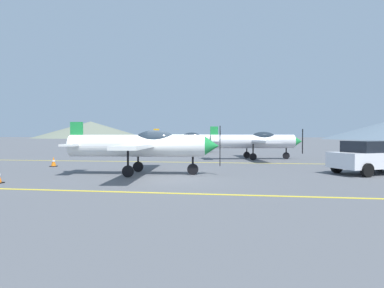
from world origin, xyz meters
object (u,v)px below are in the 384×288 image
at_px(airplane_far, 186,139).
at_px(car_sedan, 373,157).
at_px(airplane_near, 143,145).
at_px(traffic_cone_front, 54,162).
at_px(airplane_mid, 256,141).

bearing_deg(airplane_far, car_sedan, -55.73).
height_order(airplane_near, traffic_cone_front, airplane_near).
bearing_deg(airplane_near, car_sedan, 9.88).
distance_m(airplane_mid, airplane_far, 11.59).
bearing_deg(airplane_near, airplane_far, 93.32).
height_order(airplane_near, car_sedan, airplane_near).
relative_size(airplane_mid, traffic_cone_front, 14.36).
xyz_separation_m(airplane_near, airplane_far, (-1.16, 19.89, 0.00)).
height_order(airplane_far, traffic_cone_front, airplane_far).
relative_size(airplane_near, traffic_cone_front, 14.39).
bearing_deg(airplane_near, airplane_mid, 61.28).
xyz_separation_m(car_sedan, traffic_cone_front, (-17.55, 1.09, -0.56)).
xyz_separation_m(airplane_near, airplane_mid, (5.83, 10.64, 0.00)).
relative_size(airplane_near, car_sedan, 1.83).
height_order(airplane_mid, airplane_far, same).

